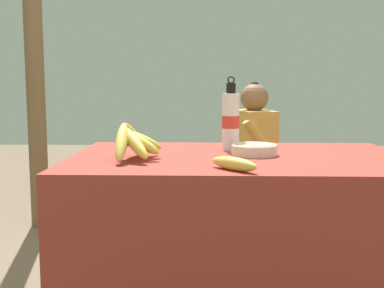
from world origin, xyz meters
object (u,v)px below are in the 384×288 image
Objects in this scene: banana_bunch_ripe at (134,140)px; water_bottle at (231,120)px; support_post_near at (34,42)px; seated_vendor at (247,151)px; serving_bowl at (254,149)px; loose_banana_front at (234,164)px; banana_bunch_green at (154,167)px; wooden_bench at (217,188)px.

banana_bunch_ripe is 1.00× the size of water_bottle.
water_bottle is 0.12× the size of support_post_near.
banana_bunch_ripe is at bearing -144.35° from water_bottle.
serving_bowl is at bearing 72.16° from seated_vendor.
support_post_near is (-1.29, 1.78, 0.55)m from loose_banana_front.
banana_bunch_ripe reaches higher than loose_banana_front.
water_bottle reaches higher than seated_vendor.
banana_bunch_green is (-0.44, 1.51, -0.28)m from loose_banana_front.
water_bottle is 1.15m from wooden_bench.
serving_bowl reaches higher than banana_bunch_green.
serving_bowl is 0.11× the size of wooden_bench.
serving_bowl is at bearing -58.27° from water_bottle.
banana_bunch_ripe is at bearing -164.75° from serving_bowl.
banana_bunch_ripe reaches higher than serving_bowl.
loose_banana_front reaches higher than wooden_bench.
water_bottle is 1.00× the size of banana_bunch_green.
serving_bowl is at bearing -83.90° from wooden_bench.
seated_vendor is 0.40× the size of support_post_near.
water_bottle is (-0.09, 0.14, 0.10)m from serving_bowl.
loose_banana_front reaches higher than banana_bunch_green.
support_post_near is (-0.93, 1.56, 0.50)m from banana_bunch_ripe.
support_post_near reaches higher than banana_bunch_ripe.
water_bottle is at bearing -88.00° from wooden_bench.
banana_bunch_green is 0.12× the size of support_post_near.
banana_bunch_green is at bearing 93.11° from banana_bunch_ripe.
water_bottle is at bearing 121.73° from serving_bowl.
seated_vendor is (0.15, 0.98, -0.27)m from water_bottle.
seated_vendor reaches higher than banana_bunch_ripe.
banana_bunch_ripe is 1.88m from support_post_near.
support_post_near is at bearing 134.21° from serving_bowl.
loose_banana_front is at bearing -31.03° from banana_bunch_ripe.
loose_banana_front is at bearing -89.12° from wooden_bench.
serving_bowl and loose_banana_front have the same top height.
support_post_near reaches higher than loose_banana_front.
banana_bunch_ripe reaches higher than banana_bunch_green.
serving_bowl is 0.36m from loose_banana_front.
banana_bunch_green is 1.22m from support_post_near.
support_post_near is at bearing 162.39° from banana_bunch_green.
support_post_near reaches higher than seated_vendor.
serving_bowl is 0.07× the size of support_post_near.
loose_banana_front is 0.11× the size of wooden_bench.
banana_bunch_ripe is 0.49m from serving_bowl.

